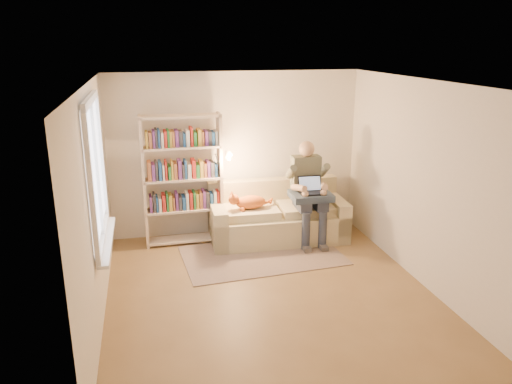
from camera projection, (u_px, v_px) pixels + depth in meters
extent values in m
plane|color=brown|center=(270.00, 293.00, 6.29)|extent=(4.50, 4.50, 0.00)
cube|color=white|center=(272.00, 83.00, 5.52)|extent=(4.00, 4.50, 0.02)
cube|color=silver|center=(95.00, 206.00, 5.48)|extent=(0.02, 4.50, 2.60)
cube|color=silver|center=(423.00, 184.00, 6.33)|extent=(0.02, 4.50, 2.60)
cube|color=silver|center=(236.00, 154.00, 8.00)|extent=(4.00, 0.02, 2.60)
cube|color=silver|center=(344.00, 280.00, 3.81)|extent=(4.00, 0.02, 2.60)
plane|color=white|center=(96.00, 171.00, 5.57)|extent=(0.00, 1.50, 1.50)
cube|color=white|center=(90.00, 100.00, 5.34)|extent=(0.05, 1.50, 0.08)
cube|color=white|center=(103.00, 237.00, 5.81)|extent=(0.05, 1.50, 0.08)
cube|color=white|center=(97.00, 171.00, 5.57)|extent=(0.04, 0.05, 1.50)
cube|color=white|center=(107.00, 240.00, 5.83)|extent=(0.12, 1.52, 0.04)
cube|color=#C9BC8E|center=(278.00, 226.00, 7.92)|extent=(2.14, 1.01, 0.44)
cube|color=#C9BC8E|center=(273.00, 192.00, 8.14)|extent=(2.12, 0.27, 0.45)
cube|color=#C9BC8E|center=(218.00, 224.00, 7.72)|extent=(0.24, 0.96, 0.63)
cube|color=#C9BC8E|center=(335.00, 216.00, 8.08)|extent=(0.24, 0.96, 0.63)
cube|color=beige|center=(249.00, 212.00, 7.70)|extent=(0.92, 0.66, 0.13)
cube|color=beige|center=(308.00, 208.00, 7.88)|extent=(0.92, 0.66, 0.13)
cube|color=#646955|center=(306.00, 175.00, 7.81)|extent=(0.44, 0.25, 0.60)
sphere|color=tan|center=(307.00, 149.00, 7.67)|extent=(0.24, 0.24, 0.24)
cube|color=#323947|center=(302.00, 203.00, 7.62)|extent=(0.19, 0.50, 0.19)
cube|color=#323947|center=(318.00, 202.00, 7.67)|extent=(0.19, 0.50, 0.19)
cylinder|color=#323947|center=(306.00, 231.00, 7.50)|extent=(0.13, 0.13, 0.59)
cylinder|color=#323947|center=(323.00, 230.00, 7.55)|extent=(0.13, 0.13, 0.59)
ellipsoid|color=orange|center=(249.00, 202.00, 7.62)|extent=(0.47, 0.26, 0.21)
sphere|color=orange|center=(232.00, 200.00, 7.51)|extent=(0.16, 0.16, 0.16)
cylinder|color=orange|center=(264.00, 203.00, 7.73)|extent=(0.23, 0.05, 0.06)
cube|color=#2B394B|center=(314.00, 196.00, 7.60)|extent=(0.63, 0.52, 0.10)
cube|color=black|center=(315.00, 193.00, 7.54)|extent=(0.37, 0.26, 0.02)
cube|color=black|center=(312.00, 183.00, 7.62)|extent=(0.37, 0.12, 0.23)
plane|color=#8CA5CC|center=(312.00, 183.00, 7.62)|extent=(0.33, 0.14, 0.30)
cube|color=beige|center=(144.00, 183.00, 7.44)|extent=(0.05, 0.31, 2.02)
cube|color=beige|center=(220.00, 178.00, 7.71)|extent=(0.05, 0.31, 2.02)
cube|color=beige|center=(185.00, 239.00, 7.85)|extent=(1.21, 0.33, 0.03)
cube|color=beige|center=(184.00, 209.00, 7.71)|extent=(1.21, 0.33, 0.03)
cube|color=beige|center=(183.00, 179.00, 7.57)|extent=(1.21, 0.33, 0.03)
cube|color=beige|center=(181.00, 147.00, 7.42)|extent=(1.21, 0.33, 0.03)
cube|color=beige|center=(180.00, 116.00, 7.29)|extent=(1.21, 0.33, 0.03)
cube|color=#1E4C8C|center=(184.00, 201.00, 7.67)|extent=(1.03, 0.27, 0.24)
cube|color=silver|center=(182.00, 170.00, 7.53)|extent=(1.03, 0.27, 0.24)
cube|color=#B2261E|center=(181.00, 138.00, 7.38)|extent=(1.03, 0.27, 0.24)
cylinder|color=silver|center=(214.00, 174.00, 7.67)|extent=(0.11, 0.11, 0.04)
cone|color=silver|center=(227.00, 156.00, 7.50)|extent=(0.13, 0.16, 0.17)
cube|color=gray|center=(262.00, 255.00, 7.36)|extent=(2.39, 1.52, 0.01)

